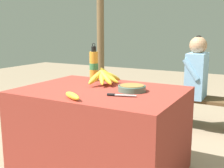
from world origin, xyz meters
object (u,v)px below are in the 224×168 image
object	(u,v)px
knife	(117,95)
banana_bunch_green	(131,85)
wooden_bench	(164,98)
support_post_near	(100,29)
seated_vendor	(193,77)
serving_bowl	(132,88)
banana_bunch_ripe	(105,76)
loose_banana_front	(73,96)
water_bottle	(94,66)

from	to	relation	value
knife	banana_bunch_green	distance (m)	1.71
wooden_bench	support_post_near	size ratio (longest dim) A/B	0.75
seated_vendor	banana_bunch_green	bearing A→B (deg)	-3.06
serving_bowl	banana_bunch_ripe	bearing A→B (deg)	158.72
support_post_near	wooden_bench	bearing A→B (deg)	-20.14
loose_banana_front	wooden_bench	size ratio (longest dim) A/B	0.11
water_bottle	banana_bunch_green	bearing A→B (deg)	97.57
banana_bunch_ripe	seated_vendor	bearing A→B (deg)	69.39
water_bottle	seated_vendor	distance (m)	1.29
water_bottle	loose_banana_front	distance (m)	0.72
banana_bunch_ripe	wooden_bench	distance (m)	1.33
banana_bunch_ripe	knife	world-z (taller)	banana_bunch_ripe
banana_bunch_ripe	water_bottle	distance (m)	0.23
loose_banana_front	banana_bunch_green	xyz separation A→B (m)	(-0.40, 1.79, -0.27)
support_post_near	banana_bunch_green	bearing A→B (deg)	-30.86
loose_banana_front	support_post_near	size ratio (longest dim) A/B	0.08
serving_bowl	water_bottle	bearing A→B (deg)	153.77
loose_banana_front	seated_vendor	size ratio (longest dim) A/B	0.17
knife	seated_vendor	world-z (taller)	seated_vendor
banana_bunch_ripe	support_post_near	bearing A→B (deg)	122.09
water_bottle	serving_bowl	bearing A→B (deg)	-26.23
support_post_near	seated_vendor	bearing A→B (deg)	-16.96
serving_bowl	wooden_bench	world-z (taller)	serving_bowl
water_bottle	loose_banana_front	world-z (taller)	water_bottle
wooden_bench	seated_vendor	xyz separation A→B (m)	(0.34, -0.03, 0.29)
knife	banana_bunch_green	size ratio (longest dim) A/B	0.74
wooden_bench	water_bottle	bearing A→B (deg)	-105.05
serving_bowl	wooden_bench	bearing A→B (deg)	97.90
seated_vendor	water_bottle	bearing A→B (deg)	58.79
wooden_bench	banana_bunch_green	bearing A→B (deg)	179.89
water_bottle	wooden_bench	bearing A→B (deg)	74.95
wooden_bench	support_post_near	bearing A→B (deg)	159.86
banana_bunch_green	banana_bunch_ripe	bearing A→B (deg)	-74.90
serving_bowl	knife	size ratio (longest dim) A/B	1.05
water_bottle	support_post_near	distance (m)	1.81
serving_bowl	seated_vendor	bearing A→B (deg)	83.48
banana_bunch_ripe	water_bottle	xyz separation A→B (m)	(-0.19, 0.12, 0.07)
banana_bunch_ripe	seated_vendor	distance (m)	1.31
knife	banana_bunch_green	world-z (taller)	knife
water_bottle	wooden_bench	xyz separation A→B (m)	(0.30, 1.13, -0.51)
serving_bowl	seated_vendor	world-z (taller)	seated_vendor
water_bottle	knife	distance (m)	0.66
serving_bowl	wooden_bench	size ratio (longest dim) A/B	0.12
water_bottle	support_post_near	bearing A→B (deg)	119.09
loose_banana_front	support_post_near	world-z (taller)	support_post_near
wooden_bench	seated_vendor	size ratio (longest dim) A/B	1.60
knife	banana_bunch_green	bearing A→B (deg)	93.85
seated_vendor	support_post_near	xyz separation A→B (m)	(-1.51, 0.46, 0.54)
serving_bowl	seated_vendor	distance (m)	1.35
banana_bunch_green	loose_banana_front	bearing A→B (deg)	-77.36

